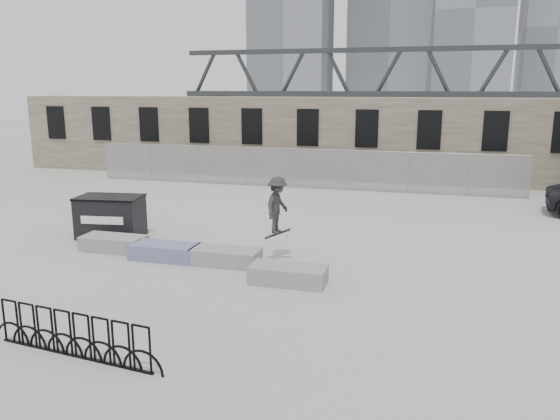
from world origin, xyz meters
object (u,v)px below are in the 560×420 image
object	(u,v)px
bike_rack	(73,335)
planter_offset	(288,274)
dumpster	(111,216)
planter_center_right	(226,256)
planter_far_left	(114,243)
planter_center_left	(165,251)
skateboarder	(277,205)

from	to	relation	value
bike_rack	planter_offset	bearing A→B (deg)	59.47
dumpster	planter_center_right	bearing A→B (deg)	-27.65
planter_center_right	dumpster	size ratio (longest dim) A/B	0.86
planter_far_left	dumpster	world-z (taller)	dumpster
dumpster	planter_center_left	bearing A→B (deg)	-39.07
planter_center_left	dumpster	size ratio (longest dim) A/B	0.86
planter_far_left	planter_center_left	bearing A→B (deg)	-10.98
bike_rack	skateboarder	xyz separation A→B (m)	(2.13, 6.79, 1.23)
planter_center_right	planter_offset	xyz separation A→B (m)	(2.15, -1.04, 0.00)
dumpster	skateboarder	bearing A→B (deg)	-16.59
planter_far_left	planter_offset	distance (m)	6.21
planter_offset	skateboarder	size ratio (longest dim) A/B	1.07
skateboarder	bike_rack	bearing A→B (deg)	173.01
planter_offset	dumpster	bearing A→B (deg)	158.10
planter_far_left	dumpster	size ratio (longest dim) A/B	0.86
planter_far_left	dumpster	bearing A→B (deg)	124.32
bike_rack	dumpster	bearing A→B (deg)	117.71
planter_center_left	skateboarder	xyz separation A→B (m)	(3.28, 0.81, 1.42)
planter_offset	bike_rack	xyz separation A→B (m)	(-2.93, -4.96, 0.18)
planter_center_left	planter_offset	bearing A→B (deg)	-14.05
dumpster	skateboarder	size ratio (longest dim) A/B	1.24
planter_center_left	bike_rack	bearing A→B (deg)	-79.07
planter_center_right	skateboarder	world-z (taller)	skateboarder
planter_center_left	dumpster	xyz separation A→B (m)	(-2.93, 1.80, 0.46)
planter_center_right	bike_rack	size ratio (longest dim) A/B	0.50
planter_center_right	skateboarder	xyz separation A→B (m)	(1.35, 0.79, 1.42)
planter_center_right	skateboarder	size ratio (longest dim) A/B	1.07
planter_far_left	planter_center_left	xyz separation A→B (m)	(1.97, -0.38, 0.00)
planter_far_left	planter_offset	size ratio (longest dim) A/B	1.00
planter_offset	dumpster	distance (m)	7.57
bike_rack	planter_far_left	bearing A→B (deg)	116.11
planter_center_left	skateboarder	size ratio (longest dim) A/B	1.07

